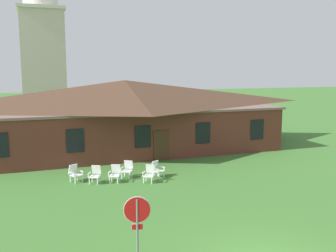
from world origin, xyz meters
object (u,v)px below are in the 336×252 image
(lawn_chair_left_end, at_px, (115,173))
(lawn_chair_middle, at_px, (128,169))
(stop_sign, at_px, (137,221))
(lawn_chair_right_end, at_px, (149,173))
(lawn_chair_near_door, at_px, (95,174))
(lawn_chair_by_porch, at_px, (75,173))
(lawn_chair_far_side, at_px, (157,169))

(lawn_chair_left_end, distance_m, lawn_chair_middle, 1.11)
(stop_sign, height_order, lawn_chair_right_end, stop_sign)
(lawn_chair_near_door, height_order, lawn_chair_right_end, same)
(stop_sign, xyz_separation_m, lawn_chair_right_end, (3.27, 9.50, -1.33))
(lawn_chair_middle, bearing_deg, stop_sign, -102.25)
(lawn_chair_by_porch, xyz_separation_m, lawn_chair_far_side, (4.59, -0.73, 0.00))
(lawn_chair_middle, height_order, lawn_chair_right_end, same)
(stop_sign, distance_m, lawn_chair_by_porch, 11.09)
(lawn_chair_near_door, bearing_deg, lawn_chair_by_porch, 148.04)
(lawn_chair_near_door, height_order, lawn_chair_left_end, same)
(lawn_chair_near_door, distance_m, lawn_chair_left_end, 1.09)
(lawn_chair_right_end, xyz_separation_m, lawn_chair_far_side, (0.69, 0.77, 0.00))
(lawn_chair_right_end, bearing_deg, lawn_chair_left_end, 159.26)
(stop_sign, xyz_separation_m, lawn_chair_far_side, (3.96, 10.27, -1.33))
(lawn_chair_far_side, bearing_deg, lawn_chair_near_door, 178.70)
(lawn_chair_right_end, bearing_deg, lawn_chair_near_door, 163.54)
(lawn_chair_by_porch, bearing_deg, lawn_chair_far_side, -8.99)
(lawn_chair_near_door, distance_m, lawn_chair_right_end, 2.99)
(lawn_chair_by_porch, height_order, lawn_chair_left_end, same)
(lawn_chair_by_porch, distance_m, lawn_chair_near_door, 1.22)
(lawn_chair_left_end, distance_m, lawn_chair_right_end, 1.92)
(lawn_chair_left_end, bearing_deg, lawn_chair_far_side, 2.02)
(stop_sign, relative_size, lawn_chair_left_end, 2.70)
(stop_sign, relative_size, lawn_chair_far_side, 2.70)
(stop_sign, xyz_separation_m, lawn_chair_near_door, (0.41, 10.35, -1.33))
(lawn_chair_by_porch, height_order, lawn_chair_far_side, same)
(stop_sign, height_order, lawn_chair_far_side, stop_sign)
(lawn_chair_by_porch, xyz_separation_m, lawn_chair_near_door, (1.03, -0.65, 0.00))
(lawn_chair_right_end, distance_m, lawn_chair_far_side, 1.03)
(lawn_chair_left_end, bearing_deg, lawn_chair_by_porch, 158.90)
(lawn_chair_near_door, relative_size, lawn_chair_right_end, 1.00)
(lawn_chair_left_end, relative_size, lawn_chair_far_side, 1.00)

